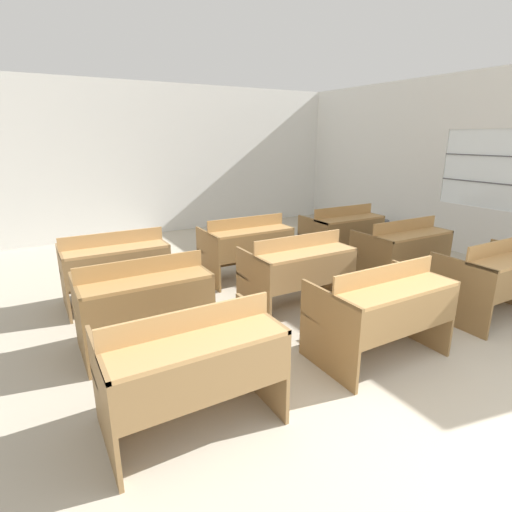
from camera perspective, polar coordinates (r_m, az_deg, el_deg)
wall_back at (r=8.32m, az=-12.00°, el=13.28°), size 7.31×0.06×2.86m
wall_right_with_window at (r=7.54m, az=26.45°, el=11.62°), size 0.06×7.37×2.86m
bench_front_left at (r=2.72m, az=-9.26°, el=-15.07°), size 1.13×0.72×0.86m
bench_front_center at (r=3.62m, az=17.49°, el=-7.21°), size 1.13×0.72×0.86m
bench_front_right at (r=4.94m, az=30.95°, el=-2.45°), size 1.13×0.72×0.86m
bench_second_left at (r=3.77m, az=-15.71°, el=-6.09°), size 1.13×0.72×0.86m
bench_second_center at (r=4.46m, az=5.97°, el=-1.95°), size 1.13×0.72×0.86m
bench_second_right at (r=5.57m, az=20.15°, el=0.92°), size 1.13×0.72×0.86m
bench_third_left at (r=4.84m, az=-19.45°, el=-1.30°), size 1.13×0.72×0.86m
bench_third_center at (r=5.41m, az=-1.39°, el=1.51°), size 1.13×0.72×0.86m
bench_third_right at (r=6.35m, az=12.22°, el=3.45°), size 1.13×0.72×0.86m
wastepaper_bin at (r=8.16m, az=17.41°, el=3.81°), size 0.29×0.29×0.32m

